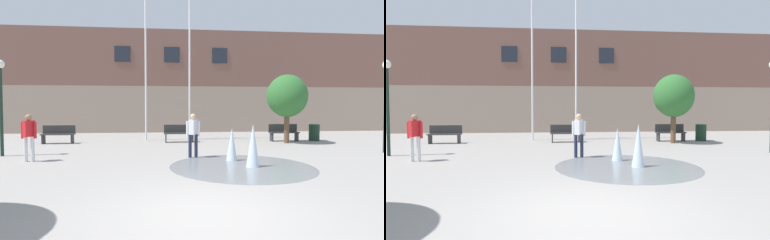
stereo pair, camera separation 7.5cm
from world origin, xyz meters
The scene contains 13 objects.
ground_plane centered at (0.00, 0.00, 0.00)m, with size 100.00×100.00×0.00m, color gray.
library_building centered at (0.00, 19.79, 3.73)m, with size 36.00×6.05×7.46m.
splash_fountain centered at (1.83, 4.21, 0.44)m, with size 4.44×4.44×1.31m.
park_bench_far_left centered at (-5.92, 10.61, 0.48)m, with size 1.60×0.44×0.91m.
park_bench_near_trashcan centered at (0.18, 10.63, 0.48)m, with size 1.60×0.44×0.91m.
park_bench_far_right centered at (5.86, 10.61, 0.48)m, with size 1.60×0.44×0.91m.
adult_watching centered at (-5.15, 5.46, 0.93)m, with size 0.50×0.39×1.59m.
adult_near_bench centered at (0.41, 5.74, 0.93)m, with size 0.50×0.39×1.59m.
flagpole_left centered at (-1.57, 11.70, 4.65)m, with size 0.80×0.10×8.80m.
flagpole_right centered at (0.85, 11.70, 4.75)m, with size 0.80×0.10×8.99m.
lamp_post_left_lane centered at (-6.66, 6.74, 2.36)m, with size 0.32×0.32×3.58m.
trash_can centered at (7.56, 10.54, 0.45)m, with size 0.56×0.56×0.90m, color #193323.
street_tree_near_building centered at (5.61, 9.65, 2.39)m, with size 2.02×2.02×3.48m.
Camera 2 is at (-0.63, -5.01, 1.81)m, focal length 28.00 mm.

